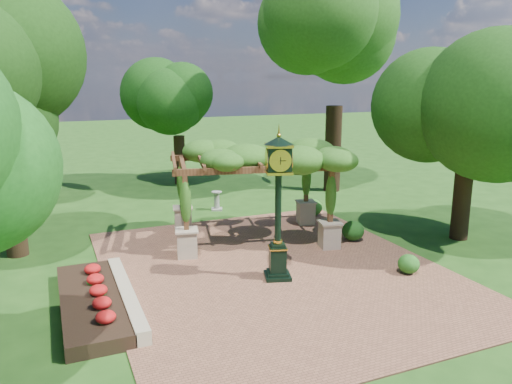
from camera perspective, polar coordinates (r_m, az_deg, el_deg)
name	(u,v)px	position (r m, az deg, el deg)	size (l,w,h in m)	color
ground	(289,283)	(14.89, 3.82, -10.30)	(120.00, 120.00, 0.00)	#1E4714
brick_plaza	(275,270)	(15.71, 2.16, -8.91)	(10.00, 12.00, 0.04)	brown
border_wall	(126,296)	(13.99, -14.59, -11.41)	(0.35, 5.00, 0.40)	#C6B793
flower_bed	(91,302)	(13.93, -18.32, -11.88)	(1.50, 5.00, 0.36)	red
pedestal_clock	(278,195)	(14.33, 2.56, -0.31)	(1.06, 1.06, 4.32)	black
pergola	(252,160)	(17.90, -0.44, 3.64)	(6.38, 4.73, 3.62)	tan
sundial	(217,202)	(22.58, -4.51, -1.14)	(0.61, 0.61, 0.87)	#96978F
shrub_front	(409,264)	(16.02, 17.05, -7.86)	(0.65, 0.65, 0.59)	#215D1A
shrub_mid	(353,231)	(18.61, 11.03, -4.37)	(0.80, 0.80, 0.72)	#194814
shrub_back	(313,207)	(21.63, 6.51, -1.74)	(0.81, 0.81, 0.73)	#27601C
tree_west_far	(12,97)	(25.56, -26.11, 9.68)	(3.78, 3.78, 7.26)	#302012
tree_north	(178,98)	(28.01, -8.95, 10.56)	(3.63, 3.63, 6.95)	#321F14
tree_east_far	(337,36)	(26.23, 9.23, 17.23)	(6.08, 6.08, 11.47)	black
tree_east_near	(472,92)	(19.32, 23.47, 10.39)	(4.76, 4.76, 7.78)	black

